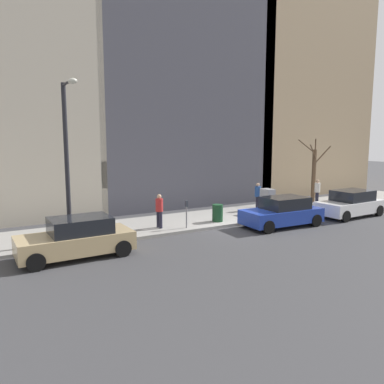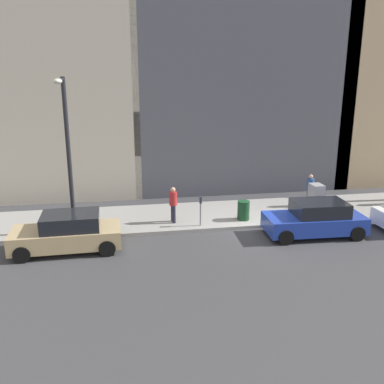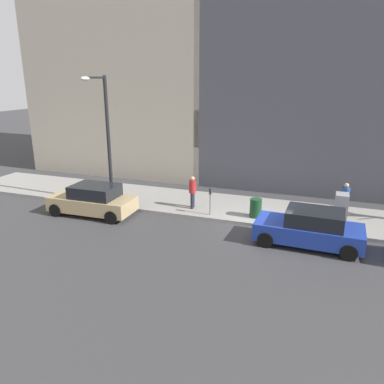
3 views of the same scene
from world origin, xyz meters
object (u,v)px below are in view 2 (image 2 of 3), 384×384
trash_bin (243,210)px  pedestrian_midblock (310,188)px  utility_box (316,199)px  pedestrian_far_corner (173,203)px  parked_car_tan (68,233)px  streetlamp (67,144)px  office_tower_left (384,34)px  office_block_center (223,29)px  parked_car_blue (315,219)px  parking_meter (201,208)px

trash_bin → pedestrian_midblock: bearing=-69.2°
utility_box → pedestrian_far_corner: bearing=91.6°
parked_car_tan → trash_bin: (1.96, -7.73, -0.14)m
streetlamp → trash_bin: (0.62, -7.64, -3.42)m
pedestrian_midblock → pedestrian_far_corner: 7.35m
parked_car_tan → office_tower_left: (12.55, -20.72, 8.63)m
utility_box → pedestrian_far_corner: pedestrian_far_corner is taller
office_tower_left → office_block_center: size_ratio=0.98×
utility_box → office_tower_left: 16.17m
parked_car_blue → utility_box: (2.49, -1.19, 0.11)m
parked_car_tan → office_block_center: 18.13m
office_tower_left → office_block_center: (0.31, 11.46, 0.18)m
parked_car_blue → office_tower_left: 18.55m
pedestrian_far_corner → trash_bin: bearing=-100.5°
parked_car_blue → pedestrian_midblock: size_ratio=2.57×
parking_meter → pedestrian_midblock: (1.95, -6.09, 0.11)m
utility_box → office_tower_left: (10.19, -9.22, 8.52)m
parking_meter → streetlamp: bearing=91.7°
streetlamp → parking_meter: bearing=-88.3°
pedestrian_far_corner → office_block_center: bearing=-31.1°
parked_car_blue → office_tower_left: (12.69, -10.42, 8.63)m
utility_box → streetlamp: bearing=95.1°
parking_meter → streetlamp: 6.29m
parked_car_tan → streetlamp: bearing=-4.9°
streetlamp → parked_car_blue: bearing=-98.2°
office_tower_left → parking_meter: bearing=126.1°
parked_car_blue → streetlamp: streetlamp is taller
trash_bin → office_tower_left: (10.59, -13.00, 8.77)m
parked_car_blue → office_tower_left: bearing=-37.3°
pedestrian_far_corner → parked_car_blue: bearing=-118.4°
parked_car_tan → office_tower_left: office_tower_left is taller
parked_car_blue → pedestrian_far_corner: size_ratio=2.57×
streetlamp → office_block_center: 15.73m
trash_bin → pedestrian_midblock: pedestrian_midblock is taller
utility_box → trash_bin: size_ratio=1.59×
parked_car_tan → office_block_center: office_block_center is taller
parked_car_tan → office_block_center: bearing=-36.8°
utility_box → office_block_center: bearing=12.0°
trash_bin → parking_meter: bearing=101.9°
parking_meter → office_block_center: (11.35, -3.66, 8.57)m
trash_bin → pedestrian_far_corner: pedestrian_far_corner is taller
parked_car_tan → streetlamp: streetlamp is taller
office_block_center → pedestrian_midblock: bearing=-165.5°
streetlamp → trash_bin: size_ratio=7.22×
office_block_center → pedestrian_far_corner: bearing=155.8°
pedestrian_midblock → office_tower_left: office_tower_left is taller
pedestrian_midblock → parked_car_blue: bearing=-148.8°
parked_car_blue → office_block_center: office_block_center is taller
parked_car_tan → utility_box: 11.74m
pedestrian_far_corner → office_tower_left: (10.39, -16.27, 8.28)m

